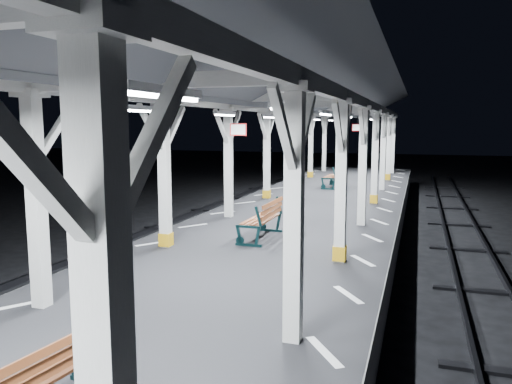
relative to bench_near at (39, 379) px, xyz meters
The scene contains 8 objects.
ground 4.72m from the bench_near, 92.21° to the left, with size 120.00×120.00×0.00m, color black.
platform 4.60m from the bench_near, 92.21° to the left, with size 6.00×50.00×1.00m, color black.
hazard_stripes_left 5.22m from the bench_near, 120.26° to the left, with size 1.00×48.00×0.01m, color silver.
hazard_stripes_right 5.06m from the bench_near, 63.15° to the left, with size 1.00×48.00×0.01m, color silver.
canopy 5.46m from the bench_near, 92.22° to the left, with size 5.40×49.00×4.65m.
bench_near is the anchor object (origin of this frame).
bench_mid 8.00m from the bench_near, 91.87° to the left, with size 0.69×1.79×0.97m.
bench_far 18.77m from the bench_near, 90.77° to the left, with size 0.76×1.88×1.01m.
Camera 1 is at (3.47, -8.04, 3.80)m, focal length 35.00 mm.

